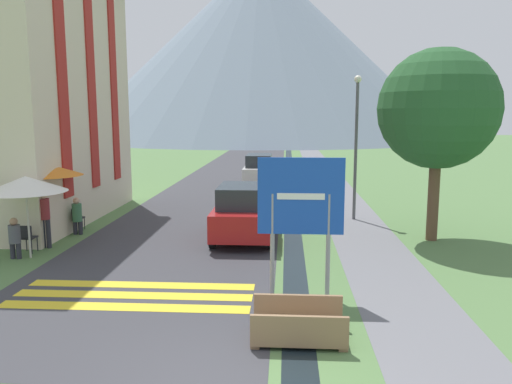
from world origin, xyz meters
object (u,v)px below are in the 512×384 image
Objects in this scene: cafe_umbrella_middle_orange at (49,170)px; footbridge at (298,327)px; cafe_chair_far_left at (74,218)px; person_seated_far at (77,214)px; road_sign at (301,207)px; parked_car_far at (259,170)px; streetlamp at (356,136)px; parked_car_near at (245,212)px; hotel_building at (15,74)px; cafe_chair_far_right at (77,217)px; person_seated_near at (15,236)px; tree_by_path at (438,109)px; cafe_umbrella_front_white at (26,184)px; cafe_chair_near_left at (27,236)px; person_standing_terrace at (45,216)px.

footbridge is at bearing -41.40° from cafe_umbrella_middle_orange.
person_seated_far is at bearing -57.93° from cafe_chair_far_left.
cafe_umbrella_middle_orange is at bearing -115.67° from cafe_chair_far_left.
road_sign is at bearing -36.25° from person_seated_far.
parked_car_far is 0.77× the size of streetlamp.
streetlamp is (4.03, 3.47, 2.35)m from parked_car_near.
hotel_building is 3.30× the size of road_sign.
road_sign is 3.70× the size of cafe_chair_far_right.
parked_car_near is 12.82m from parked_car_far.
hotel_building is 13.79m from road_sign.
cafe_umbrella_middle_orange is 2.08× the size of person_seated_near.
person_seated_near is 0.19× the size of tree_by_path.
cafe_chair_far_right is 3.51m from person_seated_near.
footbridge is at bearing -43.81° from hotel_building.
footbridge is at bearing -32.33° from cafe_umbrella_front_white.
cafe_umbrella_front_white reaches higher than cafe_chair_near_left.
parked_car_near is at bearing 108.06° from road_sign.
cafe_umbrella_front_white is at bearing -81.58° from cafe_chair_far_right.
parked_car_far is at bearing 90.99° from parked_car_near.
cafe_chair_near_left is 0.61m from person_seated_near.
hotel_building is 7.08m from cafe_umbrella_front_white.
streetlamp is (10.05, 2.83, 2.75)m from cafe_chair_far_left.
streetlamp is at bearing 77.33° from footbridge.
person_seated_far is (-5.79, 0.33, -0.20)m from parked_car_near.
parked_car_near is (-1.68, 5.14, -1.14)m from road_sign.
cafe_chair_far_left is 0.71× the size of person_seated_near.
tree_by_path reaches higher than footbridge.
cafe_umbrella_front_white is at bearing 161.24° from road_sign.
cafe_chair_near_left is at bearing 124.43° from cafe_umbrella_front_white.
parked_car_near is 0.71× the size of streetlamp.
footbridge is at bearing -102.67° from streetlamp.
streetlamp reaches higher than cafe_chair_far_right.
cafe_umbrella_front_white is at bearing 147.67° from footbridge.
parked_car_near reaches higher than cafe_chair_far_left.
footbridge is 11.03m from cafe_chair_far_left.
person_seated_near is at bearing -64.13° from hotel_building.
hotel_building reaches higher than cafe_umbrella_front_white.
person_seated_far is at bearing -56.82° from cafe_chair_far_right.
cafe_chair_near_left is at bearing 158.88° from road_sign.
parked_car_near is 1.65× the size of cafe_umbrella_front_white.
cafe_umbrella_front_white is 1.53m from person_seated_near.
cafe_chair_near_left is (-6.30, -2.06, -0.40)m from parked_car_near.
cafe_chair_far_right is 0.66× the size of person_seated_far.
road_sign is at bearing -30.55° from cafe_chair_far_right.
cafe_chair_near_left reaches higher than footbridge.
hotel_building is 7.86m from person_seated_near.
hotel_building is 12.22× the size of cafe_chair_far_right.
person_seated_near is 1.28m from person_standing_terrace.
hotel_building is 13.25m from streetlamp.
parked_car_near is at bearing -139.30° from streetlamp.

